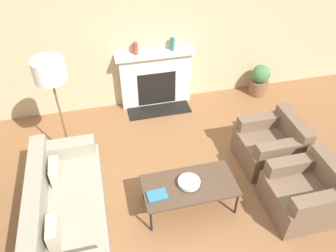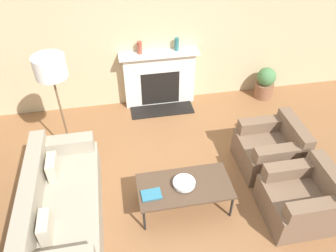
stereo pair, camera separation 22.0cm
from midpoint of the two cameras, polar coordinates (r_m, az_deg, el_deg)
ground_plane at (r=4.67m, az=2.77°, el=-13.52°), size 18.00×18.00×0.00m
wall_back at (r=5.83m, az=-4.11°, el=16.54°), size 18.00×0.06×2.90m
fireplace at (r=6.14m, az=-3.19°, el=8.06°), size 1.42×0.59×1.07m
couch at (r=4.42m, az=-18.68°, el=-14.13°), size 0.87×2.02×0.79m
armchair_near at (r=4.69m, az=21.43°, el=-10.93°), size 0.86×0.81×0.77m
armchair_far at (r=5.22m, az=16.27°, el=-3.29°), size 0.86×0.81×0.77m
coffee_table at (r=4.36m, az=2.29°, el=-10.44°), size 1.23×0.63×0.42m
bowl at (r=4.31m, az=2.21°, el=-9.79°), size 0.29×0.29×0.07m
book at (r=4.22m, az=-3.42°, el=-11.98°), size 0.26×0.19×0.02m
floor_lamp at (r=4.59m, az=-20.96°, el=7.63°), size 0.43×0.43×1.77m
mantel_vase_left at (r=5.79m, az=-6.79°, el=13.25°), size 0.09×0.09×0.22m
mantel_vase_center_left at (r=5.88m, az=-0.33°, el=14.07°), size 0.08×0.08×0.24m
potted_plant at (r=6.73m, az=14.80°, el=7.74°), size 0.36×0.36×0.63m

